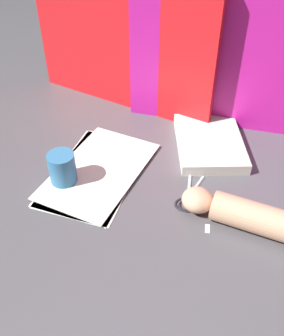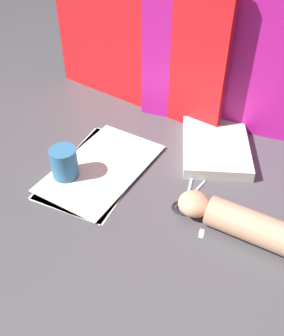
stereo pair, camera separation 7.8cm
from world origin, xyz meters
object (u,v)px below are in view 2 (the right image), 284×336
(paper_stack, at_px, (99,169))
(mug, at_px, (64,164))
(scissors, at_px, (186,201))
(book_closed, at_px, (216,147))
(hand_forearm, at_px, (248,225))

(paper_stack, bearing_deg, mug, -134.29)
(paper_stack, xyz_separation_m, mug, (-0.07, -0.07, 0.04))
(scissors, bearing_deg, paper_stack, 177.65)
(paper_stack, distance_m, book_closed, 0.35)
(scissors, distance_m, mug, 0.34)
(paper_stack, relative_size, mug, 3.91)
(paper_stack, distance_m, hand_forearm, 0.43)
(mug, bearing_deg, paper_stack, 45.71)
(paper_stack, bearing_deg, hand_forearm, -6.53)
(book_closed, bearing_deg, hand_forearm, -58.96)
(hand_forearm, bearing_deg, scissors, 166.87)
(paper_stack, distance_m, mug, 0.10)
(book_closed, bearing_deg, mug, -138.39)
(paper_stack, height_order, book_closed, book_closed)
(scissors, relative_size, hand_forearm, 0.44)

